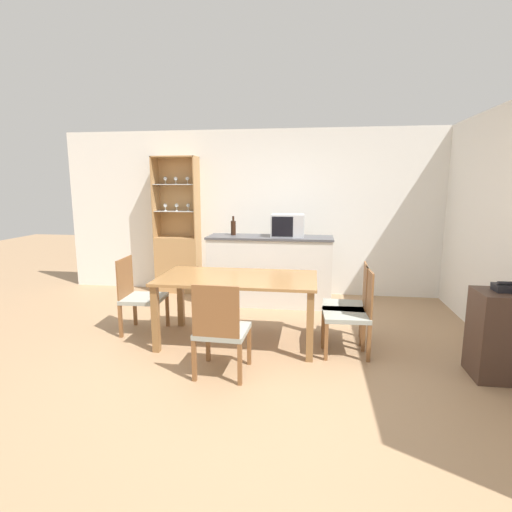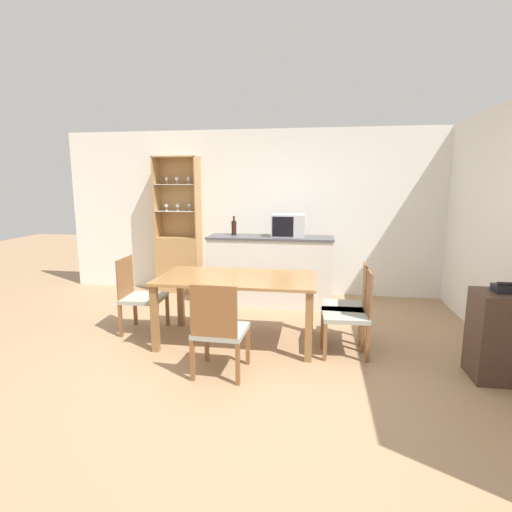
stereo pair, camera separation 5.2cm
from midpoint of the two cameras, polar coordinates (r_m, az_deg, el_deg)
ground_plane at (r=4.07m, az=-1.27°, el=-14.76°), size 18.00×18.00×0.00m
wall_back at (r=6.31m, az=2.89°, el=6.16°), size 6.80×0.06×2.55m
kitchen_counter at (r=5.74m, az=2.30°, el=-2.08°), size 1.77×0.54×0.99m
display_cabinet at (r=6.54m, az=-10.67°, el=0.47°), size 0.69×0.33×2.14m
dining_table at (r=4.34m, az=-2.37°, el=-4.24°), size 1.70×0.91×0.74m
dining_chair_side_right_near at (r=4.20m, az=13.61°, el=-7.87°), size 0.47×0.47×0.88m
dining_chair_side_right_far at (r=4.46m, az=13.33°, el=-6.81°), size 0.47×0.47×0.88m
dining_chair_side_left_far at (r=4.88m, az=-15.99°, el=-5.46°), size 0.47×0.47×0.88m
dining_chair_head_near at (r=3.65m, az=-4.85°, el=-10.41°), size 0.47×0.47×0.88m
microwave at (r=5.65m, az=4.91°, el=4.38°), size 0.45×0.38×0.31m
wine_bottle at (r=5.80m, az=-2.91°, el=4.10°), size 0.07×0.07×0.27m
side_cabinet at (r=4.20m, az=31.97°, el=-9.69°), size 0.48×0.41×0.79m
telephone at (r=4.10m, az=32.56°, el=-3.91°), size 0.22×0.16×0.10m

